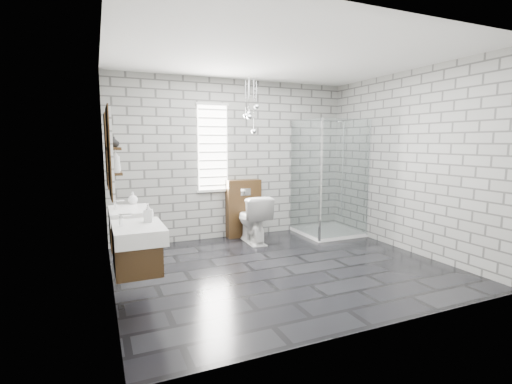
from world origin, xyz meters
TOP-DOWN VIEW (x-y plane):
  - floor at (0.00, 0.00)m, footprint 4.20×3.60m
  - ceiling at (0.00, 0.00)m, footprint 4.20×3.60m
  - wall_back at (0.00, 1.81)m, footprint 4.20×0.02m
  - wall_front at (0.00, -1.81)m, footprint 4.20×0.02m
  - wall_left at (-2.11, 0.00)m, footprint 0.02×3.60m
  - wall_right at (2.11, 0.00)m, footprint 0.02×3.60m
  - vanity_left at (-1.91, -0.55)m, footprint 0.47×0.70m
  - vanity_right at (-1.91, 0.41)m, footprint 0.47×0.70m
  - shelf_lower at (-2.03, -0.05)m, footprint 0.14×0.30m
  - shelf_upper at (-2.03, -0.05)m, footprint 0.14×0.30m
  - window at (-0.40, 1.78)m, footprint 0.56×0.05m
  - cistern_panel at (0.12, 1.70)m, footprint 0.60×0.20m
  - flush_plate at (0.12, 1.60)m, footprint 0.18×0.01m
  - shower_enclosure at (1.50, 1.18)m, footprint 1.00×1.00m
  - pendant_cluster at (0.12, 1.37)m, footprint 0.27×0.28m
  - toilet at (0.12, 1.28)m, footprint 0.46×0.79m
  - soap_bottle_a at (-1.75, -0.44)m, footprint 0.10×0.10m
  - soap_bottle_b at (-1.79, 0.77)m, footprint 0.16×0.16m
  - soap_bottle_c at (-2.02, -0.16)m, footprint 0.09×0.09m
  - vase at (-2.02, -0.03)m, footprint 0.14×0.14m

SIDE VIEW (x-z plane):
  - floor at x=0.00m, z-range -0.02..0.00m
  - toilet at x=0.12m, z-range 0.00..0.79m
  - cistern_panel at x=0.12m, z-range 0.00..1.00m
  - shower_enclosure at x=1.50m, z-range -0.51..1.52m
  - vanity_left at x=-1.91m, z-range -0.03..1.54m
  - vanity_right at x=-1.91m, z-range -0.03..1.54m
  - flush_plate at x=0.12m, z-range 0.74..0.86m
  - soap_bottle_b at x=-1.79m, z-range 0.85..1.01m
  - soap_bottle_a at x=-1.75m, z-range 0.85..1.04m
  - shelf_lower at x=-2.03m, z-range 1.31..1.33m
  - wall_back at x=0.00m, z-range 0.00..2.70m
  - wall_front at x=0.00m, z-range 0.00..2.70m
  - wall_left at x=-2.11m, z-range 0.00..2.70m
  - wall_right at x=2.11m, z-range 0.00..2.70m
  - soap_bottle_c at x=-2.02m, z-range 1.33..1.57m
  - window at x=-0.40m, z-range 0.81..2.29m
  - shelf_upper at x=-2.03m, z-range 1.57..1.59m
  - vase at x=-2.02m, z-range 1.59..1.70m
  - pendant_cluster at x=0.12m, z-range 1.60..2.53m
  - ceiling at x=0.00m, z-range 2.70..2.72m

